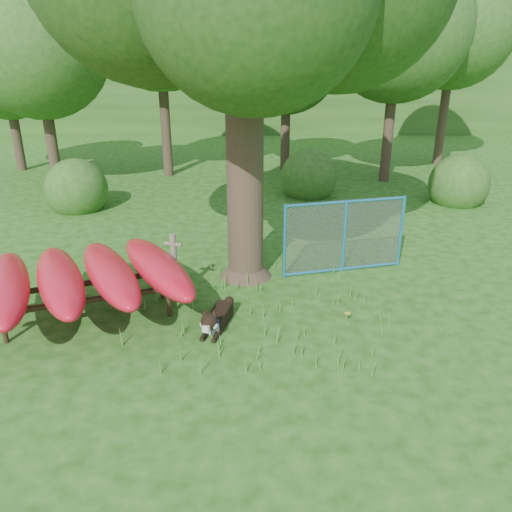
{
  "coord_description": "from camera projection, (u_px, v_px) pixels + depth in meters",
  "views": [
    {
      "loc": [
        0.1,
        -6.9,
        4.27
      ],
      "look_at": [
        0.2,
        1.2,
        1.0
      ],
      "focal_mm": 35.0,
      "sensor_mm": 36.0,
      "label": 1
    }
  ],
  "objects": [
    {
      "name": "ground",
      "position": [
        245.0,
        342.0,
        7.99
      ],
      "size": [
        80.0,
        80.0,
        0.0
      ],
      "primitive_type": "plane",
      "color": "#184A0E",
      "rests_on": "ground"
    },
    {
      "name": "shrub_mid",
      "position": [
        308.0,
        195.0,
        16.36
      ],
      "size": [
        1.8,
        1.8,
        1.8
      ],
      "primitive_type": "sphere",
      "color": "#26531B",
      "rests_on": "ground"
    },
    {
      "name": "shrub_right",
      "position": [
        456.0,
        203.0,
        15.49
      ],
      "size": [
        1.8,
        1.8,
        1.8
      ],
      "primitive_type": "sphere",
      "color": "#26531B",
      "rests_on": "ground"
    },
    {
      "name": "wildflower_clump",
      "position": [
        347.0,
        314.0,
        8.49
      ],
      "size": [
        0.1,
        0.1,
        0.22
      ],
      "rotation": [
        0.0,
        0.0,
        -0.31
      ],
      "color": "#47882C",
      "rests_on": "ground"
    },
    {
      "name": "husky_dog",
      "position": [
        216.0,
        319.0,
        8.3
      ],
      "size": [
        0.53,
        1.18,
        0.54
      ],
      "rotation": [
        0.0,
        0.0,
        -0.25
      ],
      "color": "black",
      "rests_on": "ground"
    },
    {
      "name": "kayak_rack",
      "position": [
        85.0,
        277.0,
        8.39
      ],
      "size": [
        4.25,
        3.81,
        1.05
      ],
      "rotation": [
        0.0,
        0.0,
        0.33
      ],
      "color": "black",
      "rests_on": "ground"
    },
    {
      "name": "bg_tree_c",
      "position": [
        287.0,
        60.0,
        18.53
      ],
      "size": [
        4.0,
        4.0,
        6.12
      ],
      "color": "#37291E",
      "rests_on": "ground"
    },
    {
      "name": "bg_tree_b",
      "position": [
        158.0,
        13.0,
        16.98
      ],
      "size": [
        5.2,
        5.2,
        8.22
      ],
      "color": "#37291E",
      "rests_on": "ground"
    },
    {
      "name": "wooden_post",
      "position": [
        174.0,
        265.0,
        9.22
      ],
      "size": [
        0.34,
        0.18,
        1.27
      ],
      "rotation": [
        0.0,
        0.0,
        -0.33
      ],
      "color": "#63594A",
      "rests_on": "ground"
    },
    {
      "name": "fence_section",
      "position": [
        344.0,
        236.0,
        10.33
      ],
      "size": [
        2.61,
        0.69,
        2.6
      ],
      "rotation": [
        0.0,
        0.0,
        0.24
      ],
      "color": "#2886BE",
      "rests_on": "ground"
    },
    {
      "name": "bg_tree_f",
      "position": [
        5.0,
        71.0,
        18.54
      ],
      "size": [
        3.6,
        3.6,
        5.55
      ],
      "color": "#37291E",
      "rests_on": "ground"
    },
    {
      "name": "wooded_hillside",
      "position": [
        248.0,
        76.0,
        32.83
      ],
      "size": [
        80.0,
        12.0,
        6.0
      ],
      "primitive_type": "cube",
      "color": "#26531B",
      "rests_on": "ground"
    },
    {
      "name": "bg_tree_e",
      "position": [
        455.0,
        28.0,
        19.11
      ],
      "size": [
        4.6,
        4.6,
        7.55
      ],
      "color": "#37291E",
      "rests_on": "ground"
    },
    {
      "name": "bg_tree_a",
      "position": [
        37.0,
        48.0,
        15.51
      ],
      "size": [
        4.4,
        4.4,
        6.7
      ],
      "color": "#37291E",
      "rests_on": "ground"
    },
    {
      "name": "bg_tree_d",
      "position": [
        398.0,
        28.0,
        16.35
      ],
      "size": [
        4.8,
        4.8,
        7.5
      ],
      "color": "#37291E",
      "rests_on": "ground"
    },
    {
      "name": "shrub_left",
      "position": [
        79.0,
        209.0,
        14.89
      ],
      "size": [
        1.8,
        1.8,
        1.8
      ],
      "primitive_type": "sphere",
      "color": "#26531B",
      "rests_on": "ground"
    }
  ]
}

